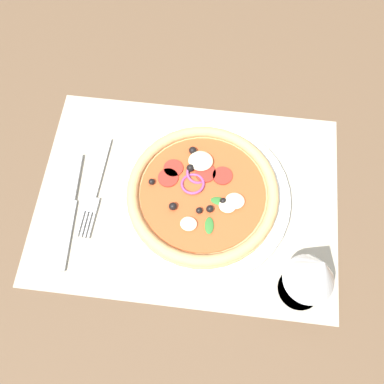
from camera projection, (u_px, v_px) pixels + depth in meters
The scene contains 7 objects.
ground_plane at pixel (188, 201), 75.97cm from camera, with size 190.00×140.00×2.40cm, color brown.
placemat at pixel (188, 198), 74.69cm from camera, with size 48.83×35.48×0.40cm, color #A39984.
plate at pixel (202, 198), 73.71cm from camera, with size 28.38×28.38×1.35cm, color white.
pizza at pixel (202, 193), 72.13cm from camera, with size 24.29×24.29×2.56cm.
fork at pixel (95, 192), 74.69cm from camera, with size 2.43×18.05×0.44cm.
knife at pixel (69, 211), 73.26cm from camera, with size 2.83×20.06×0.62cm.
wine_glass at pixel (315, 273), 59.52cm from camera, with size 7.20×7.20×14.90cm.
Camera 1 is at (-4.24, 29.51, 68.69)cm, focal length 42.64 mm.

